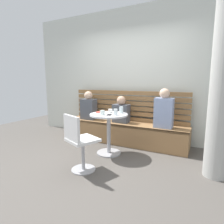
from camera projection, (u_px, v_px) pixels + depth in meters
ground at (93, 163)px, 3.05m from camera, size 8.00×8.00×0.00m
back_wall at (131, 75)px, 4.25m from camera, size 5.20×0.10×2.90m
concrete_pillar at (224, 75)px, 2.43m from camera, size 0.32×0.32×2.80m
booth_bench at (123, 132)px, 4.07m from camera, size 2.70×0.52×0.44m
booth_backrest at (127, 106)px, 4.19m from camera, size 2.65×0.04×0.67m
cafe_table at (109, 126)px, 3.39m from camera, size 0.68×0.68×0.74m
white_chair at (79, 141)px, 2.72m from camera, size 0.53×0.53×0.85m
person_adult at (164, 110)px, 3.56m from camera, size 0.34×0.22×0.75m
person_child_left at (89, 107)px, 4.37m from camera, size 0.34×0.22×0.65m
person_child_middle at (121, 111)px, 4.03m from camera, size 0.34×0.22×0.57m
cup_water_clear at (116, 112)px, 3.22m from camera, size 0.07×0.07×0.11m
cup_ceramic_white at (110, 111)px, 3.47m from camera, size 0.08×0.08×0.07m
cup_glass_short at (102, 113)px, 3.25m from camera, size 0.08×0.08×0.08m
cup_glass_tall at (121, 110)px, 3.42m from camera, size 0.07×0.07×0.12m
plate_small at (100, 112)px, 3.50m from camera, size 0.17×0.17×0.01m
phone_on_table at (109, 115)px, 3.26m from camera, size 0.11×0.15×0.01m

